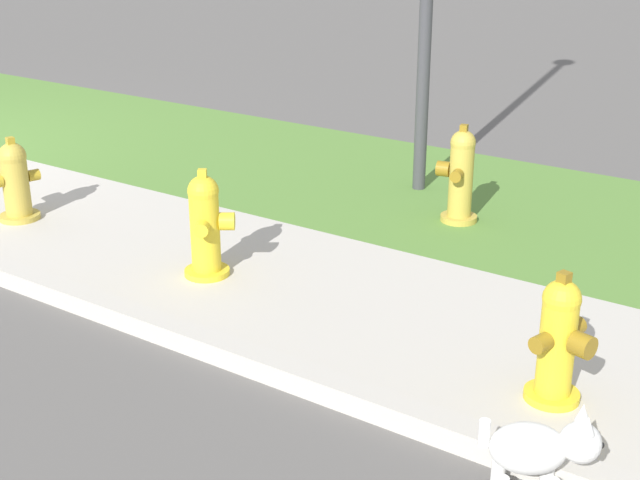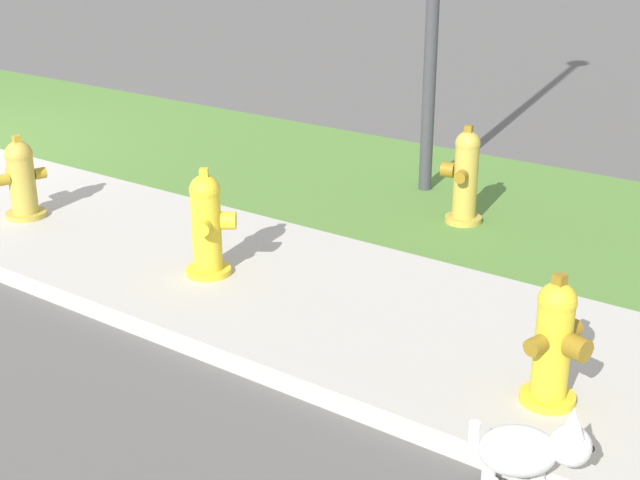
{
  "view_description": "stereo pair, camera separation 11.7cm",
  "coord_description": "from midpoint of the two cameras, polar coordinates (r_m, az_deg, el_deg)",
  "views": [
    {
      "loc": [
        8.67,
        -4.31,
        2.41
      ],
      "look_at": [
        5.72,
        -0.04,
        0.4
      ],
      "focal_mm": 50.0,
      "sensor_mm": 36.0,
      "label": 1
    },
    {
      "loc": [
        8.76,
        -4.24,
        2.41
      ],
      "look_at": [
        5.72,
        -0.04,
        0.4
      ],
      "focal_mm": 50.0,
      "sensor_mm": 36.0,
      "label": 2
    }
  ],
  "objects": [
    {
      "name": "small_white_dog",
      "position": [
        3.91,
        14.16,
        -13.04
      ],
      "size": [
        0.47,
        0.37,
        0.45
      ],
      "rotation": [
        0.0,
        0.0,
        0.53
      ],
      "color": "white",
      "rests_on": "ground"
    },
    {
      "name": "fire_hydrant_by_grass_verge",
      "position": [
        5.96,
        -6.67,
        0.96
      ],
      "size": [
        0.35,
        0.36,
        0.75
      ],
      "rotation": [
        0.0,
        0.0,
        5.32
      ],
      "color": "yellow",
      "rests_on": "ground"
    },
    {
      "name": "fire_hydrant_far_end",
      "position": [
        7.39,
        -18.13,
        3.71
      ],
      "size": [
        0.37,
        0.39,
        0.68
      ],
      "rotation": [
        0.0,
        0.0,
        1.28
      ],
      "color": "gold",
      "rests_on": "ground"
    },
    {
      "name": "grass_verge",
      "position": [
        11.17,
        -16.86,
        7.88
      ],
      "size": [
        18.0,
        2.71,
        0.01
      ],
      "primitive_type": "cube",
      "color": "#568438",
      "rests_on": "ground"
    },
    {
      "name": "fire_hydrant_mid_block",
      "position": [
        4.59,
        15.46,
        -6.42
      ],
      "size": [
        0.34,
        0.37,
        0.71
      ],
      "rotation": [
        0.0,
        0.0,
        4.45
      ],
      "color": "yellow",
      "rests_on": "ground"
    },
    {
      "name": "fire_hydrant_at_driveway",
      "position": [
        7.01,
        9.74,
        4.03
      ],
      "size": [
        0.35,
        0.38,
        0.78
      ],
      "rotation": [
        0.0,
        0.0,
        1.77
      ],
      "color": "gold",
      "rests_on": "ground"
    }
  ]
}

